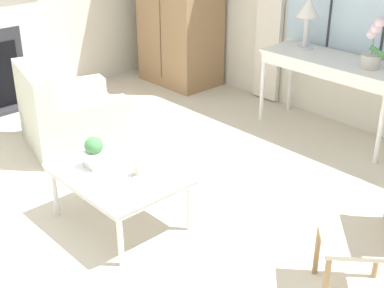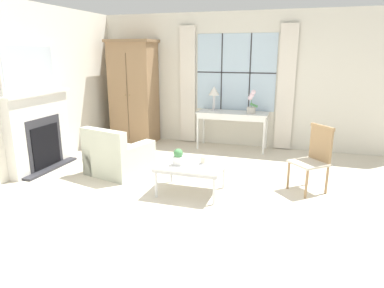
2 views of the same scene
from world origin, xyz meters
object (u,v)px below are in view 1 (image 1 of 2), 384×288
(console_table, at_px, (334,67))
(pillar_candle, at_px, (139,169))
(table_lamp, at_px, (308,11))
(coffee_table, at_px, (119,176))
(potted_plant_small, at_px, (94,152))
(armchair_upholstered, at_px, (70,120))
(potted_orchid, at_px, (373,48))
(side_chair_wooden, at_px, (378,222))

(console_table, xyz_separation_m, pillar_candle, (0.05, -2.45, -0.22))
(table_lamp, relative_size, coffee_table, 0.55)
(potted_plant_small, bearing_deg, console_table, 83.92)
(pillar_candle, bearing_deg, coffee_table, -158.93)
(console_table, bearing_deg, armchair_upholstered, -126.81)
(table_lamp, height_order, armchair_upholstered, table_lamp)
(table_lamp, height_order, potted_plant_small, table_lamp)
(table_lamp, xyz_separation_m, potted_plant_small, (0.14, -2.67, -0.61))
(table_lamp, distance_m, potted_plant_small, 2.74)
(armchair_upholstered, relative_size, pillar_candle, 8.79)
(potted_orchid, relative_size, pillar_candle, 3.95)
(potted_orchid, xyz_separation_m, armchair_upholstered, (-1.93, -2.04, -0.71))
(potted_plant_small, bearing_deg, potted_orchid, 75.57)
(pillar_candle, bearing_deg, side_chair_wooden, 20.22)
(console_table, height_order, table_lamp, table_lamp)
(console_table, height_order, potted_plant_small, console_table)
(potted_orchid, xyz_separation_m, side_chair_wooden, (1.19, -1.86, -0.43))
(potted_orchid, height_order, pillar_candle, potted_orchid)
(coffee_table, height_order, potted_plant_small, potted_plant_small)
(table_lamp, xyz_separation_m, potted_orchid, (0.80, -0.10, -0.19))
(console_table, distance_m, pillar_candle, 2.46)
(console_table, relative_size, potted_plant_small, 6.12)
(console_table, distance_m, coffee_table, 2.53)
(table_lamp, bearing_deg, potted_plant_small, -86.96)
(table_lamp, xyz_separation_m, coffee_table, (0.30, -2.58, -0.77))
(table_lamp, xyz_separation_m, pillar_candle, (0.46, -2.52, -0.68))
(table_lamp, relative_size, side_chair_wooden, 0.53)
(potted_plant_small, bearing_deg, coffee_table, 28.53)
(pillar_candle, bearing_deg, table_lamp, 100.43)
(potted_orchid, relative_size, coffee_table, 0.51)
(armchair_upholstered, relative_size, coffee_table, 1.13)
(console_table, distance_m, table_lamp, 0.63)
(potted_plant_small, bearing_deg, armchair_upholstered, 157.22)
(console_table, xyz_separation_m, potted_orchid, (0.38, -0.03, 0.27))
(potted_orchid, distance_m, potted_plant_small, 2.68)
(side_chair_wooden, distance_m, potted_plant_small, 1.98)
(potted_orchid, distance_m, pillar_candle, 2.49)
(potted_orchid, bearing_deg, pillar_candle, -97.98)
(side_chair_wooden, bearing_deg, coffee_table, -159.70)
(potted_orchid, relative_size, potted_plant_small, 2.00)
(console_table, distance_m, side_chair_wooden, 2.46)
(console_table, bearing_deg, coffee_table, -92.61)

